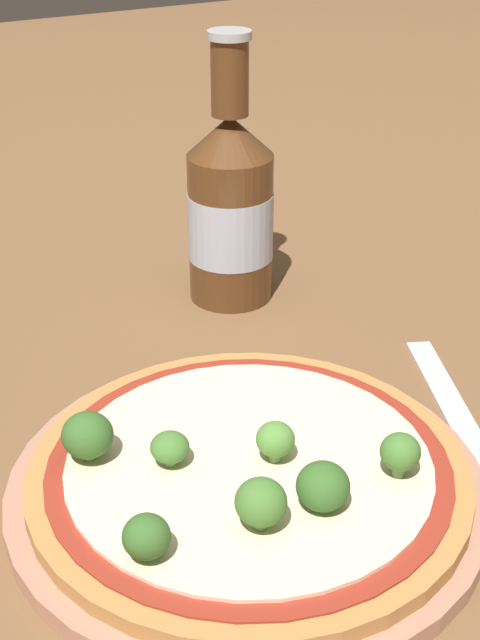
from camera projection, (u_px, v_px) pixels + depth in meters
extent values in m
plane|color=brown|center=(260.00, 480.00, 0.53)|extent=(3.00, 3.00, 0.00)
cylinder|color=tan|center=(247.00, 487.00, 0.52)|extent=(0.28, 0.28, 0.01)
cylinder|color=#B77F42|center=(249.00, 473.00, 0.51)|extent=(0.25, 0.25, 0.01)
cylinder|color=maroon|center=(249.00, 465.00, 0.51)|extent=(0.23, 0.23, 0.00)
cylinder|color=beige|center=(249.00, 464.00, 0.51)|extent=(0.21, 0.21, 0.00)
cylinder|color=#6B8E51|center=(147.00, 552.00, 0.44)|extent=(0.01, 0.01, 0.01)
ellipsoid|color=#386628|center=(146.00, 537.00, 0.43)|extent=(0.02, 0.02, 0.02)
cylinder|color=#6B8E51|center=(170.00, 459.00, 0.50)|extent=(0.01, 0.01, 0.01)
ellipsoid|color=#477A33|center=(170.00, 447.00, 0.50)|extent=(0.02, 0.02, 0.02)
cylinder|color=#6B8E51|center=(314.00, 505.00, 0.47)|extent=(0.01, 0.01, 0.01)
ellipsoid|color=#386628|center=(315.00, 489.00, 0.46)|extent=(0.03, 0.03, 0.03)
cylinder|color=#6B8E51|center=(89.00, 452.00, 0.51)|extent=(0.01, 0.01, 0.01)
ellipsoid|color=#386628|center=(87.00, 435.00, 0.50)|extent=(0.03, 0.03, 0.03)
cylinder|color=#6B8E51|center=(272.00, 455.00, 0.50)|extent=(0.01, 0.01, 0.01)
ellipsoid|color=#568E3D|center=(272.00, 440.00, 0.50)|extent=(0.02, 0.02, 0.02)
cylinder|color=#6B8E51|center=(261.00, 520.00, 0.46)|extent=(0.01, 0.01, 0.01)
ellipsoid|color=#477A33|center=(261.00, 502.00, 0.45)|extent=(0.03, 0.03, 0.02)
cylinder|color=#6B8E51|center=(399.00, 468.00, 0.49)|extent=(0.01, 0.01, 0.01)
ellipsoid|color=#477A33|center=(400.00, 452.00, 0.49)|extent=(0.02, 0.02, 0.02)
cylinder|color=#563319|center=(231.00, 228.00, 0.72)|extent=(0.07, 0.07, 0.12)
cylinder|color=#B2BCD1|center=(231.00, 225.00, 0.71)|extent=(0.07, 0.07, 0.05)
cone|color=#563319|center=(230.00, 135.00, 0.68)|extent=(0.07, 0.07, 0.03)
cylinder|color=#563319|center=(230.00, 78.00, 0.66)|extent=(0.03, 0.03, 0.06)
cylinder|color=#B2B2B7|center=(229.00, 35.00, 0.64)|extent=(0.03, 0.03, 0.01)
cube|color=silver|center=(449.00, 402.00, 0.60)|extent=(0.09, 0.16, 0.00)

